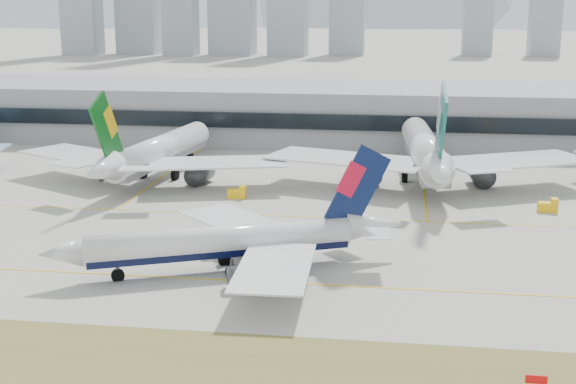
% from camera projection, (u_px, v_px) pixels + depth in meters
% --- Properties ---
extents(ground, '(3000.00, 3000.00, 0.00)m').
position_uv_depth(ground, '(291.00, 271.00, 116.62)').
color(ground, '#A7A69D').
rests_on(ground, ground).
extents(taxiing_airliner, '(50.42, 42.77, 17.94)m').
position_uv_depth(taxiing_airliner, '(234.00, 242.00, 116.21)').
color(taxiing_airliner, white).
rests_on(taxiing_airliner, ground).
extents(widebody_eva, '(62.00, 61.11, 22.27)m').
position_uv_depth(widebody_eva, '(156.00, 153.00, 174.29)').
color(widebody_eva, white).
rests_on(widebody_eva, ground).
extents(widebody_cathay, '(69.27, 67.94, 24.75)m').
position_uv_depth(widebody_cathay, '(426.00, 153.00, 170.89)').
color(widebody_cathay, white).
rests_on(widebody_cathay, ground).
extents(terminal, '(280.00, 43.10, 15.00)m').
position_uv_depth(terminal, '(347.00, 113.00, 225.37)').
color(terminal, gray).
rests_on(terminal, ground).
extents(hold_sign_right, '(2.20, 0.15, 1.35)m').
position_uv_depth(hold_sign_right, '(536.00, 380.00, 81.53)').
color(hold_sign_right, red).
rests_on(hold_sign_right, ground).
extents(gse_c, '(3.55, 2.00, 2.60)m').
position_uv_depth(gse_c, '(549.00, 206.00, 149.04)').
color(gse_c, yellow).
rests_on(gse_c, ground).
extents(gse_b, '(3.55, 2.00, 2.60)m').
position_uv_depth(gse_b, '(238.00, 193.00, 159.34)').
color(gse_b, yellow).
rests_on(gse_b, ground).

